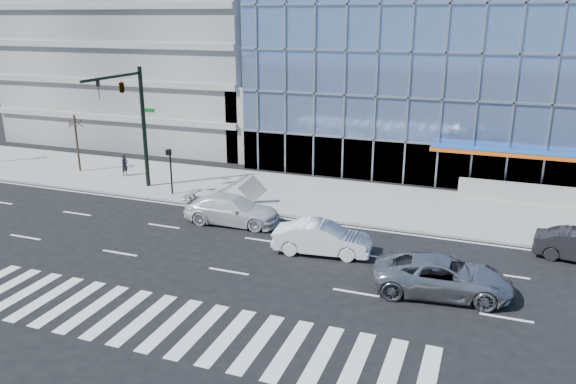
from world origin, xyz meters
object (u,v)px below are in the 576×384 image
(white_suv, at_px, (232,210))
(tilted_panel, at_px, (252,189))
(street_tree_near, at_px, (75,123))
(ped_signal_post, at_px, (170,164))
(silver_suv, at_px, (443,276))
(pedestrian, at_px, (125,165))
(white_sedan, at_px, (322,238))
(traffic_signal, at_px, (128,100))

(white_suv, height_order, tilted_panel, tilted_panel)
(street_tree_near, relative_size, white_suv, 0.77)
(ped_signal_post, bearing_deg, white_suv, -28.04)
(silver_suv, height_order, pedestrian, pedestrian)
(street_tree_near, xyz_separation_m, silver_suv, (27.40, -10.30, -2.98))
(ped_signal_post, relative_size, tilted_panel, 2.31)
(white_suv, xyz_separation_m, white_sedan, (6.00, -2.30, -0.01))
(street_tree_near, bearing_deg, traffic_signal, -22.71)
(white_sedan, bearing_deg, ped_signal_post, 58.95)
(traffic_signal, bearing_deg, tilted_panel, 3.00)
(ped_signal_post, height_order, white_suv, ped_signal_post)
(ped_signal_post, distance_m, silver_suv, 19.55)
(ped_signal_post, distance_m, tilted_panel, 5.84)
(pedestrian, bearing_deg, ped_signal_post, -108.32)
(street_tree_near, distance_m, tilted_panel, 15.68)
(white_suv, height_order, white_sedan, white_suv)
(white_sedan, bearing_deg, street_tree_near, 63.03)
(traffic_signal, bearing_deg, white_sedan, -19.39)
(street_tree_near, bearing_deg, silver_suv, -20.59)
(street_tree_near, bearing_deg, ped_signal_post, -15.06)
(street_tree_near, relative_size, white_sedan, 0.88)
(traffic_signal, xyz_separation_m, tilted_panel, (8.23, 0.43, -5.10))
(street_tree_near, height_order, silver_suv, street_tree_near)
(white_suv, bearing_deg, traffic_signal, 68.62)
(white_suv, bearing_deg, tilted_panel, -0.18)
(traffic_signal, bearing_deg, white_suv, -18.25)
(silver_suv, relative_size, white_suv, 1.04)
(white_sedan, xyz_separation_m, pedestrian, (-17.42, 8.09, 0.16))
(white_suv, bearing_deg, pedestrian, 59.97)
(white_sedan, bearing_deg, silver_suv, -117.41)
(white_sedan, relative_size, tilted_panel, 3.69)
(traffic_signal, distance_m, ped_signal_post, 4.75)
(street_tree_near, relative_size, tilted_panel, 3.25)
(ped_signal_post, bearing_deg, silver_suv, -23.38)
(pedestrian, bearing_deg, white_suv, -109.57)
(street_tree_near, distance_m, pedestrian, 4.88)
(traffic_signal, xyz_separation_m, white_suv, (8.40, -2.77, -5.37))
(ped_signal_post, distance_m, white_sedan, 13.16)
(ped_signal_post, bearing_deg, white_sedan, -24.58)
(street_tree_near, bearing_deg, white_sedan, -20.50)
(pedestrian, bearing_deg, silver_suv, -106.59)
(white_suv, relative_size, pedestrian, 3.43)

